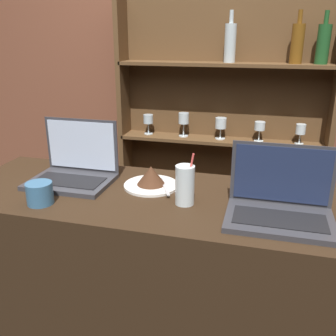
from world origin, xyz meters
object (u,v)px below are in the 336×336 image
object	(u,v)px
coffee_cup	(40,193)
laptop_near	(75,168)
laptop_far	(280,203)
water_glass	(185,185)
cake_plate	(151,179)

from	to	relation	value
coffee_cup	laptop_near	bearing A→B (deg)	86.97
laptop_far	water_glass	bearing A→B (deg)	175.52
cake_plate	water_glass	bearing A→B (deg)	-36.53
cake_plate	water_glass	distance (m)	0.20
laptop_far	laptop_near	bearing A→B (deg)	170.93
laptop_far	coffee_cup	distance (m)	0.81
laptop_near	coffee_cup	bearing A→B (deg)	-93.03
laptop_near	cake_plate	world-z (taller)	laptop_near
laptop_far	water_glass	size ratio (longest dim) A/B	1.79
laptop_far	cake_plate	bearing A→B (deg)	163.34
laptop_far	water_glass	xyz separation A→B (m)	(-0.32, 0.02, 0.02)
coffee_cup	water_glass	bearing A→B (deg)	14.78
laptop_far	cake_plate	world-z (taller)	laptop_far
laptop_near	cake_plate	distance (m)	0.32
laptop_far	coffee_cup	world-z (taller)	laptop_far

